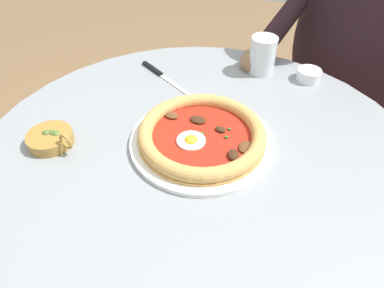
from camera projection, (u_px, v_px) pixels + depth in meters
name	position (u px, v px, depth m)	size (l,w,h in m)	color
dining_table	(198.00, 206.00, 0.80)	(0.91, 0.91, 0.74)	gray
pizza_on_plate	(202.00, 136.00, 0.69)	(0.29, 0.29, 0.04)	white
water_glass	(262.00, 57.00, 0.89)	(0.07, 0.07, 0.10)	silver
steak_knife	(160.00, 74.00, 0.90)	(0.18, 0.15, 0.01)	silver
ramekin_capers	(309.00, 74.00, 0.87)	(0.06, 0.06, 0.03)	white
olive_pan	(51.00, 138.00, 0.70)	(0.11, 0.09, 0.05)	olive
diner_person	(336.00, 101.00, 1.14)	(0.55, 0.43, 1.21)	#282833
cafe_chair_diner	(355.00, 90.00, 1.23)	(0.58, 0.58, 0.88)	#957050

